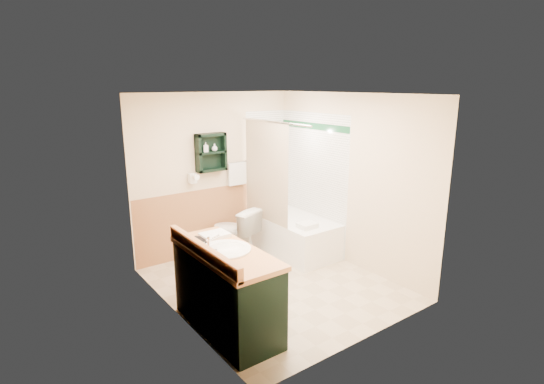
# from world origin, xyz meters

# --- Properties ---
(floor) EXTENTS (3.00, 3.00, 0.00)m
(floor) POSITION_xyz_m (0.00, 0.00, 0.00)
(floor) COLOR #CAB693
(floor) RESTS_ON ground
(back_wall) EXTENTS (2.60, 0.04, 2.40)m
(back_wall) POSITION_xyz_m (0.00, 1.52, 1.20)
(back_wall) COLOR #FFECC7
(back_wall) RESTS_ON ground
(left_wall) EXTENTS (0.04, 3.00, 2.40)m
(left_wall) POSITION_xyz_m (-1.32, 0.00, 1.20)
(left_wall) COLOR #FFECC7
(left_wall) RESTS_ON ground
(right_wall) EXTENTS (0.04, 3.00, 2.40)m
(right_wall) POSITION_xyz_m (1.32, 0.00, 1.20)
(right_wall) COLOR #FFECC7
(right_wall) RESTS_ON ground
(ceiling) EXTENTS (2.60, 3.00, 0.04)m
(ceiling) POSITION_xyz_m (0.00, 0.00, 2.42)
(ceiling) COLOR white
(ceiling) RESTS_ON back_wall
(wainscot_left) EXTENTS (2.98, 2.98, 1.00)m
(wainscot_left) POSITION_xyz_m (-1.29, 0.00, 0.50)
(wainscot_left) COLOR #C2824E
(wainscot_left) RESTS_ON left_wall
(wainscot_back) EXTENTS (2.58, 2.58, 1.00)m
(wainscot_back) POSITION_xyz_m (0.00, 1.49, 0.50)
(wainscot_back) COLOR #C2824E
(wainscot_back) RESTS_ON back_wall
(mirror_frame) EXTENTS (1.30, 1.30, 1.00)m
(mirror_frame) POSITION_xyz_m (-1.27, -0.55, 1.50)
(mirror_frame) COLOR brown
(mirror_frame) RESTS_ON left_wall
(mirror_glass) EXTENTS (1.20, 1.20, 0.90)m
(mirror_glass) POSITION_xyz_m (-1.27, -0.55, 1.50)
(mirror_glass) COLOR white
(mirror_glass) RESTS_ON left_wall
(tile_right) EXTENTS (1.50, 1.50, 2.10)m
(tile_right) POSITION_xyz_m (1.28, 0.75, 1.05)
(tile_right) COLOR white
(tile_right) RESTS_ON right_wall
(tile_back) EXTENTS (0.95, 0.95, 2.10)m
(tile_back) POSITION_xyz_m (1.03, 1.48, 1.05)
(tile_back) COLOR white
(tile_back) RESTS_ON back_wall
(tile_accent) EXTENTS (1.50, 1.50, 0.10)m
(tile_accent) POSITION_xyz_m (1.27, 0.75, 1.90)
(tile_accent) COLOR #164E2B
(tile_accent) RESTS_ON right_wall
(wall_shelf) EXTENTS (0.45, 0.15, 0.55)m
(wall_shelf) POSITION_xyz_m (-0.10, 1.41, 1.55)
(wall_shelf) COLOR black
(wall_shelf) RESTS_ON back_wall
(hair_dryer) EXTENTS (0.10, 0.24, 0.18)m
(hair_dryer) POSITION_xyz_m (-0.40, 1.43, 1.20)
(hair_dryer) COLOR white
(hair_dryer) RESTS_ON back_wall
(towel_bar) EXTENTS (0.40, 0.06, 0.40)m
(towel_bar) POSITION_xyz_m (0.35, 1.45, 1.35)
(towel_bar) COLOR white
(towel_bar) RESTS_ON back_wall
(curtain_rod) EXTENTS (0.03, 1.60, 0.03)m
(curtain_rod) POSITION_xyz_m (0.53, 0.75, 2.00)
(curtain_rod) COLOR silver
(curtain_rod) RESTS_ON back_wall
(shower_curtain) EXTENTS (1.05, 1.05, 1.70)m
(shower_curtain) POSITION_xyz_m (0.53, 0.92, 1.15)
(shower_curtain) COLOR beige
(shower_curtain) RESTS_ON curtain_rod
(vanity) EXTENTS (0.59, 1.40, 0.89)m
(vanity) POSITION_xyz_m (-0.99, -0.51, 0.44)
(vanity) COLOR black
(vanity) RESTS_ON ground
(bathtub) EXTENTS (0.80, 1.50, 0.53)m
(bathtub) POSITION_xyz_m (0.93, 0.78, 0.27)
(bathtub) COLOR white
(bathtub) RESTS_ON ground
(toilet) EXTENTS (0.66, 0.86, 0.75)m
(toilet) POSITION_xyz_m (0.08, 1.11, 0.37)
(toilet) COLOR white
(toilet) RESTS_ON ground
(counter_towel) EXTENTS (0.29, 0.23, 0.04)m
(counter_towel) POSITION_xyz_m (-0.89, -0.10, 0.91)
(counter_towel) COLOR white
(counter_towel) RESTS_ON vanity
(vanity_book) EXTENTS (0.15, 0.09, 0.21)m
(vanity_book) POSITION_xyz_m (-1.16, -0.17, 0.99)
(vanity_book) COLOR black
(vanity_book) RESTS_ON vanity
(tub_towel) EXTENTS (0.25, 0.21, 0.07)m
(tub_towel) POSITION_xyz_m (0.79, 0.29, 0.57)
(tub_towel) COLOR white
(tub_towel) RESTS_ON bathtub
(soap_bottle_a) EXTENTS (0.11, 0.15, 0.07)m
(soap_bottle_a) POSITION_xyz_m (-0.19, 1.40, 1.60)
(soap_bottle_a) COLOR white
(soap_bottle_a) RESTS_ON wall_shelf
(soap_bottle_b) EXTENTS (0.09, 0.11, 0.08)m
(soap_bottle_b) POSITION_xyz_m (-0.04, 1.40, 1.61)
(soap_bottle_b) COLOR white
(soap_bottle_b) RESTS_ON wall_shelf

